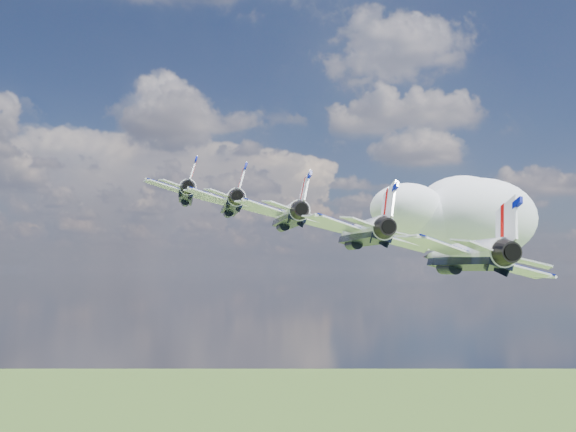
# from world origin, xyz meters

# --- Properties ---
(cloud_far) EXTENTS (64.22, 50.46, 25.23)m
(cloud_far) POSITION_xyz_m (37.41, 182.42, 177.42)
(cloud_far) COLOR white
(jet_0) EXTENTS (15.73, 19.37, 8.09)m
(jet_0) POSITION_xyz_m (-30.94, 4.22, 164.81)
(jet_0) COLOR silver
(jet_1) EXTENTS (15.73, 19.37, 8.09)m
(jet_1) POSITION_xyz_m (-23.48, -4.90, 162.41)
(jet_1) COLOR white
(jet_2) EXTENTS (15.73, 19.37, 8.09)m
(jet_2) POSITION_xyz_m (-16.01, -14.01, 160.01)
(jet_2) COLOR white
(jet_3) EXTENTS (15.73, 19.37, 8.09)m
(jet_3) POSITION_xyz_m (-8.54, -23.13, 157.61)
(jet_3) COLOR white
(jet_4) EXTENTS (15.73, 19.37, 8.09)m
(jet_4) POSITION_xyz_m (-1.07, -32.24, 155.21)
(jet_4) COLOR white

